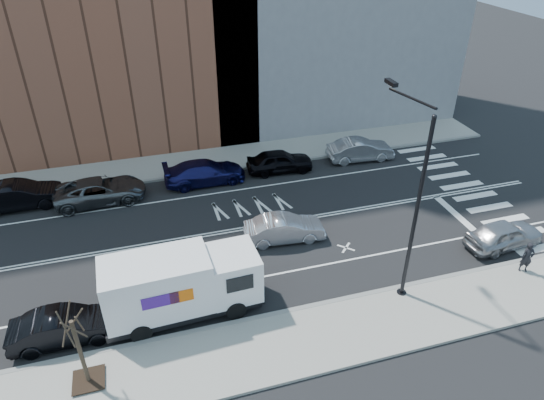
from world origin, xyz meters
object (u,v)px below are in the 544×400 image
fedex_van (181,284)px  near_parked_front (504,234)px  far_parked_b (19,195)px  driving_sedan (284,229)px  pedestrian (527,257)px

fedex_van → near_parked_front: (17.07, 0.10, -0.90)m
fedex_van → near_parked_front: 17.10m
fedex_van → far_parked_b: 14.28m
driving_sedan → pedestrian: bearing=-114.9°
fedex_van → pedestrian: (16.59, -2.10, -0.67)m
fedex_van → far_parked_b: (-8.23, 11.64, -0.82)m
far_parked_b → pedestrian: 28.36m
driving_sedan → pedestrian: (10.55, -6.07, 0.26)m
driving_sedan → fedex_van: bearing=128.5°
near_parked_front → pedestrian: size_ratio=2.63×
fedex_van → driving_sedan: (6.03, 3.98, -0.93)m
driving_sedan → near_parked_front: (11.04, -3.87, 0.03)m
driving_sedan → near_parked_front: size_ratio=1.00×
near_parked_front → pedestrian: pedestrian is taller
pedestrian → fedex_van: bearing=-169.0°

